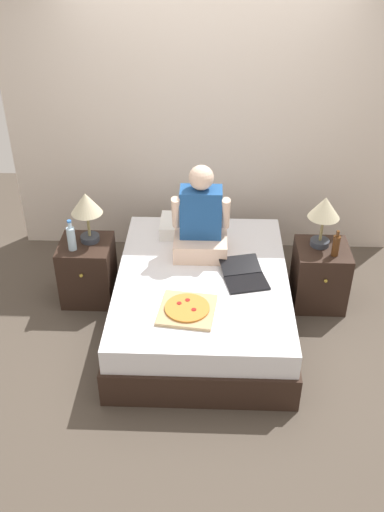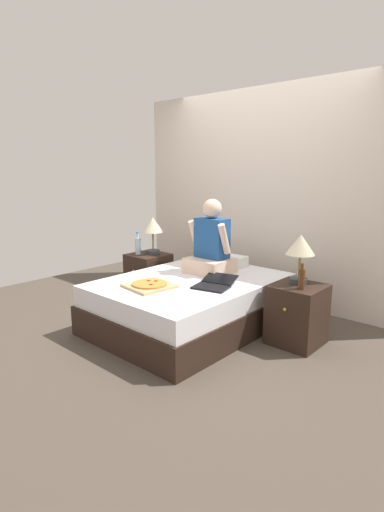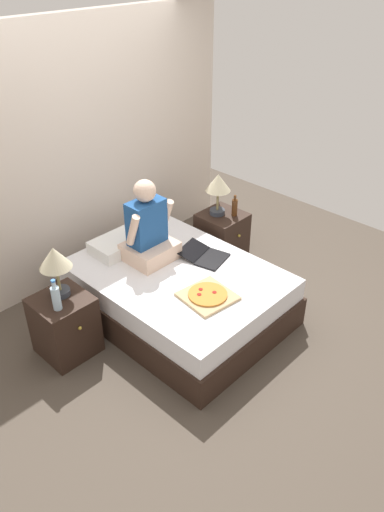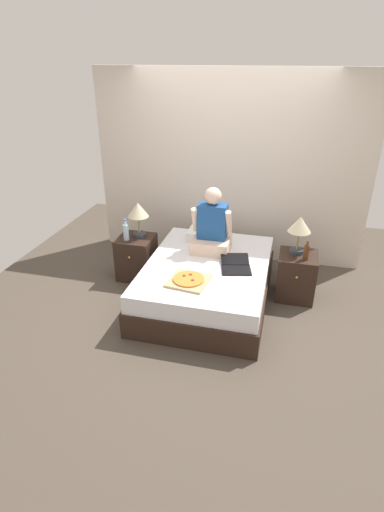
# 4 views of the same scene
# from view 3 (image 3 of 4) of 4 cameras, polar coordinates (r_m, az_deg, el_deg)

# --- Properties ---
(ground_plane) EXTENTS (5.65, 5.65, 0.00)m
(ground_plane) POSITION_cam_3_polar(r_m,az_deg,el_deg) (4.78, -1.57, -6.55)
(ground_plane) COLOR #4C4238
(wall_back) EXTENTS (3.65, 0.12, 2.50)m
(wall_back) POSITION_cam_3_polar(r_m,az_deg,el_deg) (5.04, -12.52, 11.36)
(wall_back) COLOR beige
(wall_back) RESTS_ON ground
(bed) EXTENTS (1.40, 1.88, 0.49)m
(bed) POSITION_cam_3_polar(r_m,az_deg,el_deg) (4.63, -1.62, -4.24)
(bed) COLOR black
(bed) RESTS_ON ground
(nightstand_left) EXTENTS (0.44, 0.47, 0.55)m
(nightstand_left) POSITION_cam_3_polar(r_m,az_deg,el_deg) (4.35, -14.31, -7.68)
(nightstand_left) COLOR black
(nightstand_left) RESTS_ON ground
(lamp_on_left_nightstand) EXTENTS (0.26, 0.26, 0.45)m
(lamp_on_left_nightstand) POSITION_cam_3_polar(r_m,az_deg,el_deg) (4.05, -15.39, -0.58)
(lamp_on_left_nightstand) COLOR #333842
(lamp_on_left_nightstand) RESTS_ON nightstand_left
(water_bottle) EXTENTS (0.07, 0.07, 0.28)m
(water_bottle) POSITION_cam_3_polar(r_m,az_deg,el_deg) (4.02, -15.28, -4.58)
(water_bottle) COLOR silver
(water_bottle) RESTS_ON nightstand_left
(nightstand_right) EXTENTS (0.44, 0.47, 0.55)m
(nightstand_right) POSITION_cam_3_polar(r_m,az_deg,el_deg) (5.42, 3.42, 2.19)
(nightstand_right) COLOR black
(nightstand_right) RESTS_ON ground
(lamp_on_right_nightstand) EXTENTS (0.26, 0.26, 0.45)m
(lamp_on_right_nightstand) POSITION_cam_3_polar(r_m,az_deg,el_deg) (5.14, 3.00, 8.05)
(lamp_on_right_nightstand) COLOR #333842
(lamp_on_right_nightstand) RESTS_ON nightstand_right
(beer_bottle) EXTENTS (0.06, 0.06, 0.23)m
(beer_bottle) POSITION_cam_3_polar(r_m,az_deg,el_deg) (5.23, 4.89, 5.59)
(beer_bottle) COLOR #512D14
(beer_bottle) RESTS_ON nightstand_right
(pillow) EXTENTS (0.52, 0.34, 0.12)m
(pillow) POSITION_cam_3_polar(r_m,az_deg,el_deg) (4.81, -8.33, 1.38)
(pillow) COLOR white
(pillow) RESTS_ON bed
(person_seated) EXTENTS (0.47, 0.40, 0.78)m
(person_seated) POSITION_cam_3_polar(r_m,az_deg,el_deg) (4.54, -5.05, 2.89)
(person_seated) COLOR beige
(person_seated) RESTS_ON bed
(laptop) EXTENTS (0.41, 0.48, 0.07)m
(laptop) POSITION_cam_3_polar(r_m,az_deg,el_deg) (4.65, 1.59, -0.02)
(laptop) COLOR black
(laptop) RESTS_ON bed
(pizza_box) EXTENTS (0.45, 0.45, 0.05)m
(pizza_box) POSITION_cam_3_polar(r_m,az_deg,el_deg) (4.16, 1.80, -4.55)
(pizza_box) COLOR tan
(pizza_box) RESTS_ON bed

